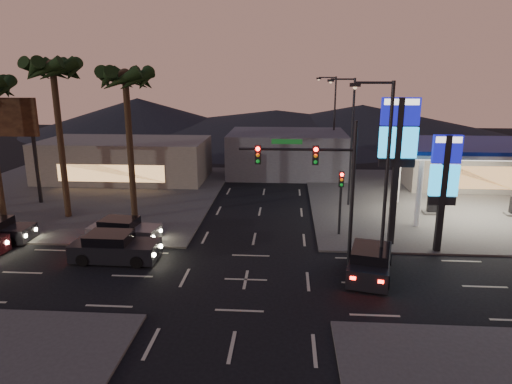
# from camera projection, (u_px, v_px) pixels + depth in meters

# --- Properties ---
(ground) EXTENTS (140.00, 140.00, 0.00)m
(ground) POSITION_uv_depth(u_px,v_px,m) (246.00, 280.00, 23.55)
(ground) COLOR black
(ground) RESTS_ON ground
(corner_lot_ne) EXTENTS (24.00, 24.00, 0.12)m
(corner_lot_ne) POSITION_uv_depth(u_px,v_px,m) (454.00, 201.00, 37.91)
(corner_lot_ne) COLOR #47443F
(corner_lot_ne) RESTS_ON ground
(corner_lot_nw) EXTENTS (24.00, 24.00, 0.12)m
(corner_lot_nw) POSITION_uv_depth(u_px,v_px,m) (81.00, 194.00, 40.05)
(corner_lot_nw) COLOR #47443F
(corner_lot_nw) RESTS_ON ground
(gas_station) EXTENTS (12.20, 8.20, 5.47)m
(gas_station) POSITION_uv_depth(u_px,v_px,m) (482.00, 149.00, 32.78)
(gas_station) COLOR silver
(gas_station) RESTS_ON ground
(convenience_store) EXTENTS (10.00, 6.00, 4.00)m
(convenience_store) POSITION_uv_depth(u_px,v_px,m) (460.00, 166.00, 42.12)
(convenience_store) COLOR #726B5B
(convenience_store) RESTS_ON ground
(pylon_sign_tall) EXTENTS (2.20, 0.35, 9.00)m
(pylon_sign_tall) POSITION_uv_depth(u_px,v_px,m) (398.00, 143.00, 26.68)
(pylon_sign_tall) COLOR black
(pylon_sign_tall) RESTS_ON ground
(pylon_sign_short) EXTENTS (1.60, 0.35, 7.00)m
(pylon_sign_short) POSITION_uv_depth(u_px,v_px,m) (444.00, 176.00, 25.99)
(pylon_sign_short) COLOR black
(pylon_sign_short) RESTS_ON ground
(traffic_signal_mast) EXTENTS (6.10, 0.39, 8.00)m
(traffic_signal_mast) POSITION_uv_depth(u_px,v_px,m) (320.00, 174.00, 23.90)
(traffic_signal_mast) COLOR black
(traffic_signal_mast) RESTS_ON ground
(pedestal_signal) EXTENTS (0.32, 0.39, 4.30)m
(pedestal_signal) POSITION_uv_depth(u_px,v_px,m) (341.00, 193.00, 29.19)
(pedestal_signal) COLOR black
(pedestal_signal) RESTS_ON ground
(streetlight_near) EXTENTS (2.14, 0.25, 10.00)m
(streetlight_near) POSITION_uv_depth(u_px,v_px,m) (383.00, 169.00, 22.62)
(streetlight_near) COLOR black
(streetlight_near) RESTS_ON ground
(streetlight_mid) EXTENTS (2.14, 0.25, 10.00)m
(streetlight_mid) POSITION_uv_depth(u_px,v_px,m) (349.00, 135.00, 35.17)
(streetlight_mid) COLOR black
(streetlight_mid) RESTS_ON ground
(streetlight_far) EXTENTS (2.14, 0.25, 10.00)m
(streetlight_far) POSITION_uv_depth(u_px,v_px,m) (332.00, 118.00, 48.68)
(streetlight_far) COLOR black
(streetlight_far) RESTS_ON ground
(palm_a) EXTENTS (4.41, 4.41, 10.86)m
(palm_a) POSITION_uv_depth(u_px,v_px,m) (126.00, 87.00, 30.94)
(palm_a) COLOR black
(palm_a) RESTS_ON ground
(palm_b) EXTENTS (4.41, 4.41, 11.46)m
(palm_b) POSITION_uv_depth(u_px,v_px,m) (54.00, 79.00, 31.14)
(palm_b) COLOR black
(palm_b) RESTS_ON ground
(billboard) EXTENTS (6.00, 0.30, 8.50)m
(billboard) POSITION_uv_depth(u_px,v_px,m) (1.00, 126.00, 35.87)
(billboard) COLOR black
(billboard) RESTS_ON ground
(building_far_west) EXTENTS (16.00, 8.00, 4.00)m
(building_far_west) POSITION_uv_depth(u_px,v_px,m) (125.00, 160.00, 45.22)
(building_far_west) COLOR #726B5B
(building_far_west) RESTS_ON ground
(building_far_mid) EXTENTS (12.00, 9.00, 4.40)m
(building_far_mid) POSITION_uv_depth(u_px,v_px,m) (287.00, 153.00, 47.96)
(building_far_mid) COLOR #4C4C51
(building_far_mid) RESTS_ON ground
(hill_left) EXTENTS (40.00, 40.00, 6.00)m
(hill_left) POSITION_uv_depth(u_px,v_px,m) (138.00, 115.00, 82.38)
(hill_left) COLOR black
(hill_left) RESTS_ON ground
(hill_right) EXTENTS (50.00, 50.00, 5.00)m
(hill_right) POSITION_uv_depth(u_px,v_px,m) (362.00, 119.00, 79.83)
(hill_right) COLOR black
(hill_right) RESTS_ON ground
(hill_center) EXTENTS (60.00, 60.00, 4.00)m
(hill_center) POSITION_uv_depth(u_px,v_px,m) (276.00, 122.00, 80.96)
(hill_center) COLOR black
(hill_center) RESTS_ON ground
(car_lane_a_front) EXTENTS (5.01, 2.19, 1.62)m
(car_lane_a_front) POSITION_uv_depth(u_px,v_px,m) (114.00, 248.00, 25.82)
(car_lane_a_front) COLOR black
(car_lane_a_front) RESTS_ON ground
(car_lane_b_front) EXTENTS (4.63, 2.31, 1.46)m
(car_lane_b_front) POSITION_uv_depth(u_px,v_px,m) (123.00, 231.00, 28.83)
(car_lane_b_front) COLOR slate
(car_lane_b_front) RESTS_ON ground
(suv_station) EXTENTS (3.09, 5.13, 1.61)m
(suv_station) POSITION_uv_depth(u_px,v_px,m) (370.00, 262.00, 23.94)
(suv_station) COLOR black
(suv_station) RESTS_ON ground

